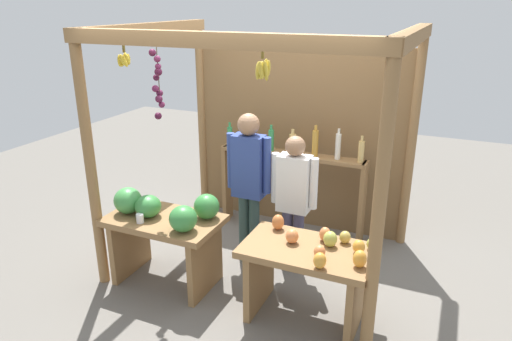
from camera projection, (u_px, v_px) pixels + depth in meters
ground_plane at (264, 259)px, 5.12m from camera, size 12.00×12.00×0.00m
market_stall at (280, 122)px, 5.02m from camera, size 2.74×2.15×2.45m
fruit_counter_left at (164, 225)px, 4.50m from camera, size 1.12×0.64×0.96m
fruit_counter_right at (309, 266)px, 4.00m from camera, size 1.11×0.66×0.85m
bottle_shelf_unit at (291, 170)px, 5.49m from camera, size 1.76×0.22×1.36m
vendor_man at (249, 176)px, 4.77m from camera, size 0.48×0.22×1.63m
vendor_woman at (294, 194)px, 4.64m from camera, size 0.48×0.20×1.45m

